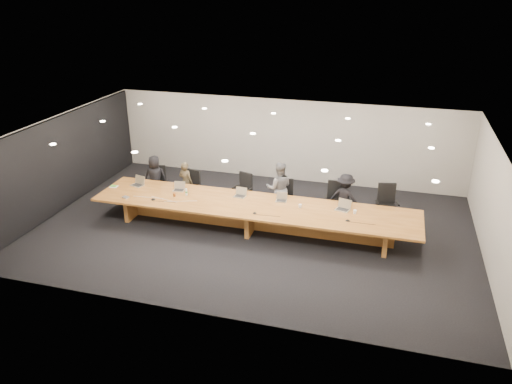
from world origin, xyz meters
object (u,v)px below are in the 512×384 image
at_px(person_b, 186,183).
at_px(water_bottle, 186,192).
at_px(chair_right, 335,200).
at_px(chair_mid_left, 242,190).
at_px(paper_cup_near, 300,206).
at_px(laptop_e, 343,205).
at_px(chair_left, 191,187).
at_px(chair_far_left, 158,183).
at_px(mic_right, 348,220).
at_px(laptop_c, 240,193).
at_px(mic_center, 255,213).
at_px(amber_mug, 174,195).
at_px(laptop_d, 281,197).
at_px(person_c, 279,188).
at_px(av_box, 126,197).
at_px(laptop_a, 137,181).
at_px(chair_mid_right, 285,198).
at_px(person_d, 345,198).
at_px(laptop_b, 179,187).
at_px(person_a, 155,178).
at_px(paper_cup_far, 355,212).
at_px(mic_left, 153,199).
at_px(conference_table, 253,212).

relative_size(person_b, water_bottle, 6.65).
bearing_deg(chair_right, water_bottle, -167.64).
height_order(chair_mid_left, paper_cup_near, chair_mid_left).
bearing_deg(laptop_e, chair_right, 125.51).
relative_size(chair_left, person_b, 0.79).
bearing_deg(chair_far_left, chair_mid_left, -11.45).
xyz_separation_m(chair_mid_left, mic_right, (3.35, -1.65, 0.23)).
distance_m(laptop_c, mic_center, 1.17).
xyz_separation_m(chair_left, person_b, (-0.14, -0.02, 0.14)).
bearing_deg(amber_mug, laptop_d, 9.49).
bearing_deg(chair_far_left, person_c, -14.35).
bearing_deg(chair_mid_left, amber_mug, -121.02).
distance_m(person_c, laptop_d, 0.83).
bearing_deg(person_c, av_box, 10.21).
height_order(chair_right, water_bottle, chair_right).
bearing_deg(chair_left, mic_center, -20.24).
bearing_deg(laptop_a, laptop_c, 17.44).
relative_size(chair_mid_left, person_b, 0.80).
xyz_separation_m(water_bottle, amber_mug, (-0.30, -0.17, -0.05)).
height_order(chair_mid_left, mic_center, chair_mid_left).
bearing_deg(chair_mid_right, chair_left, 166.16).
bearing_deg(person_c, mic_center, 68.66).
distance_m(person_d, laptop_a, 6.15).
xyz_separation_m(chair_left, person_d, (4.73, 0.03, 0.19)).
bearing_deg(person_d, laptop_c, 32.16).
bearing_deg(laptop_b, laptop_c, -4.66).
xyz_separation_m(chair_mid_left, laptop_d, (1.43, -0.92, 0.33)).
xyz_separation_m(person_a, person_b, (1.03, 0.01, -0.05)).
height_order(person_a, paper_cup_far, person_a).
relative_size(amber_mug, mic_left, 0.72).
xyz_separation_m(conference_table, mic_left, (-2.79, -0.45, 0.25)).
distance_m(chair_left, laptop_d, 3.17).
distance_m(chair_left, paper_cup_near, 3.80).
bearing_deg(laptop_b, laptop_e, -7.01).
xyz_separation_m(chair_far_left, laptop_b, (1.11, -0.84, 0.34)).
distance_m(chair_far_left, person_b, 0.98).
bearing_deg(laptop_c, chair_far_left, 171.73).
bearing_deg(mic_center, mic_left, 178.56).
xyz_separation_m(chair_far_left, mic_left, (0.68, -1.63, 0.23)).
bearing_deg(mic_center, laptop_d, 62.37).
distance_m(chair_mid_right, av_box, 4.59).
relative_size(person_d, paper_cup_near, 13.98).
distance_m(laptop_a, laptop_e, 6.13).
bearing_deg(mic_center, person_c, 81.92).
relative_size(chair_right, person_d, 0.78).
bearing_deg(person_d, laptop_a, 24.54).
bearing_deg(water_bottle, mic_center, -15.62).
bearing_deg(person_d, paper_cup_near, 61.15).
bearing_deg(mic_center, water_bottle, 164.38).
relative_size(person_c, laptop_e, 4.40).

